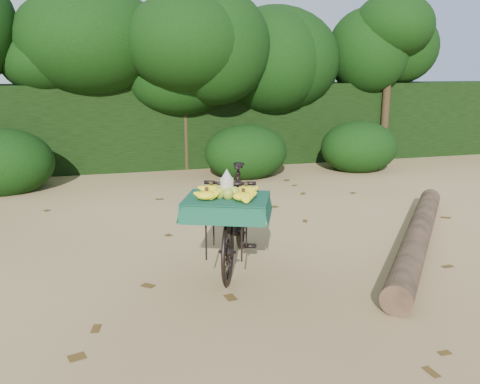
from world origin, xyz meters
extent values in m
plane|color=tan|center=(0.00, 0.00, 0.00)|extent=(80.00, 80.00, 0.00)
imported|color=black|center=(0.03, -0.21, 0.54)|extent=(1.16, 1.86, 1.08)
cube|color=black|center=(-0.20, -0.77, 0.89)|extent=(0.54, 0.59, 0.03)
cube|color=#155034|center=(-0.20, -0.77, 0.91)|extent=(0.97, 0.90, 0.01)
ellipsoid|color=olive|center=(-0.13, -0.80, 0.96)|extent=(0.10, 0.08, 0.11)
ellipsoid|color=olive|center=(-0.16, -0.72, 0.96)|extent=(0.10, 0.08, 0.11)
ellipsoid|color=olive|center=(-0.24, -0.71, 0.96)|extent=(0.10, 0.08, 0.11)
ellipsoid|color=olive|center=(-0.27, -0.78, 0.96)|extent=(0.10, 0.08, 0.11)
ellipsoid|color=olive|center=(-0.20, -0.83, 0.96)|extent=(0.10, 0.08, 0.11)
cylinder|color=#EAE5C6|center=(-0.20, -0.76, 1.01)|extent=(0.13, 0.13, 0.16)
cylinder|color=brown|center=(2.32, -0.24, 0.14)|extent=(2.79, 3.25, 0.29)
cube|color=black|center=(0.00, 6.30, 0.90)|extent=(26.00, 1.80, 1.80)
camera|label=1|loc=(-1.35, -5.25, 2.06)|focal=38.00mm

